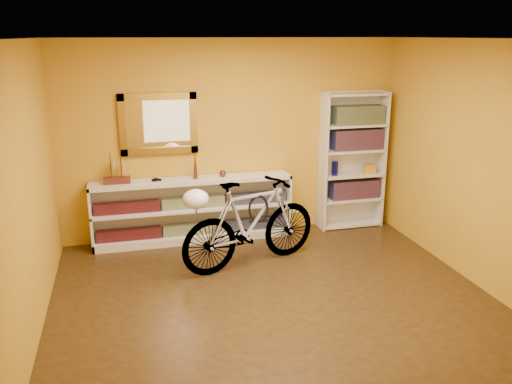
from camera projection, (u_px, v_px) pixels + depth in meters
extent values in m
cube|color=black|center=(272.00, 298.00, 5.53)|extent=(4.50, 4.00, 0.01)
cube|color=silver|center=(275.00, 38.00, 4.79)|extent=(4.50, 4.00, 0.01)
cube|color=#C28D1D|center=(232.00, 140.00, 7.02)|extent=(4.50, 0.01, 2.60)
cube|color=#C28D1D|center=(26.00, 194.00, 4.63)|extent=(0.01, 4.00, 2.60)
cube|color=#C28D1D|center=(475.00, 164.00, 5.69)|extent=(0.01, 4.00, 2.60)
cube|color=brown|center=(159.00, 124.00, 6.69)|extent=(0.98, 0.06, 0.78)
cube|color=silver|center=(295.00, 210.00, 7.51)|extent=(0.09, 0.02, 0.09)
cube|color=black|center=(194.00, 229.00, 7.01)|extent=(2.50, 0.13, 0.14)
cube|color=navy|center=(193.00, 202.00, 6.91)|extent=(2.50, 0.13, 0.14)
imported|color=black|center=(157.00, 181.00, 6.73)|extent=(0.00, 0.00, 0.00)
cone|color=#5C2F1F|center=(195.00, 164.00, 6.80)|extent=(0.06, 0.06, 0.37)
sphere|color=#5C2F1F|center=(223.00, 173.00, 6.92)|extent=(0.09, 0.09, 0.09)
cube|color=maroon|center=(354.00, 189.00, 7.49)|extent=(0.70, 0.22, 0.26)
cube|color=maroon|center=(357.00, 139.00, 7.29)|extent=(0.70, 0.22, 0.28)
cube|color=navy|center=(358.00, 115.00, 7.19)|extent=(0.70, 0.22, 0.25)
cylinder|color=#14168E|center=(335.00, 168.00, 7.30)|extent=(0.09, 0.09, 0.20)
cube|color=maroon|center=(340.00, 118.00, 7.17)|extent=(0.17, 0.17, 0.18)
cube|color=gold|center=(369.00, 169.00, 7.42)|extent=(0.17, 0.12, 0.13)
imported|color=silver|center=(251.00, 223.00, 6.17)|extent=(0.97, 1.86, 1.06)
ellipsoid|color=white|center=(196.00, 199.00, 5.71)|extent=(0.29, 0.27, 0.21)
torus|color=black|center=(258.00, 209.00, 6.18)|extent=(0.24, 0.03, 0.24)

